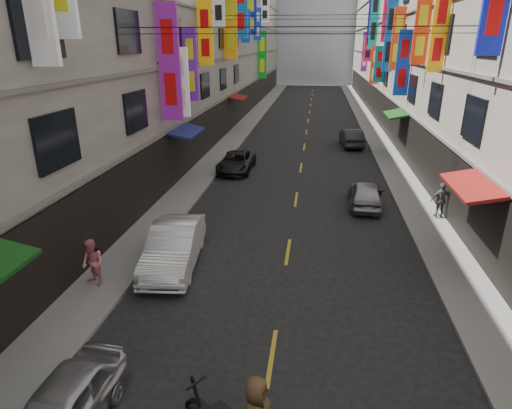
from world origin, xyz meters
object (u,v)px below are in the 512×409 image
(car_left_mid, at_px, (174,246))
(car_right_far, at_px, (351,138))
(car_right_mid, at_px, (365,194))
(scooter_far_right, at_px, (378,199))
(car_left_far, at_px, (236,162))
(pedestrian_lfar, at_px, (93,263))
(pedestrian_rfar, at_px, (441,200))

(car_left_mid, distance_m, car_right_far, 21.75)
(car_right_mid, height_order, car_right_far, car_right_far)
(scooter_far_right, height_order, car_right_mid, car_right_mid)
(car_left_far, relative_size, car_right_mid, 1.13)
(scooter_far_right, relative_size, pedestrian_lfar, 1.13)
(pedestrian_lfar, relative_size, pedestrian_rfar, 0.98)
(pedestrian_lfar, bearing_deg, car_right_mid, 71.82)
(scooter_far_right, bearing_deg, pedestrian_lfar, 47.86)
(car_left_far, xyz_separation_m, car_right_mid, (7.40, -5.17, 0.05))
(car_right_mid, height_order, pedestrian_lfar, pedestrian_lfar)
(car_left_far, bearing_deg, scooter_far_right, -32.50)
(pedestrian_rfar, bearing_deg, car_left_far, -40.48)
(pedestrian_rfar, bearing_deg, pedestrian_lfar, 22.09)
(car_right_mid, bearing_deg, scooter_far_right, 170.04)
(car_right_mid, bearing_deg, pedestrian_lfar, 45.49)
(scooter_far_right, height_order, pedestrian_rfar, pedestrian_rfar)
(scooter_far_right, xyz_separation_m, car_right_far, (-0.40, 13.35, 0.24))
(car_right_far, distance_m, pedestrian_lfar, 24.25)
(car_right_mid, distance_m, pedestrian_rfar, 3.47)
(car_right_far, bearing_deg, pedestrian_rfar, 96.97)
(car_left_mid, relative_size, car_right_mid, 1.24)
(scooter_far_right, distance_m, car_left_far, 9.61)
(pedestrian_rfar, bearing_deg, car_right_far, -87.39)
(car_right_mid, xyz_separation_m, pedestrian_lfar, (-9.52, -8.99, 0.28))
(car_right_mid, bearing_deg, car_left_far, -32.82)
(car_left_mid, relative_size, car_left_far, 1.10)
(car_left_mid, height_order, car_right_far, car_left_mid)
(car_right_far, relative_size, pedestrian_rfar, 2.54)
(car_left_far, distance_m, pedestrian_lfar, 14.32)
(car_left_far, relative_size, pedestrian_rfar, 2.61)
(pedestrian_lfar, xyz_separation_m, pedestrian_rfar, (12.72, 7.67, 0.02))
(scooter_far_right, relative_size, car_right_mid, 0.48)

